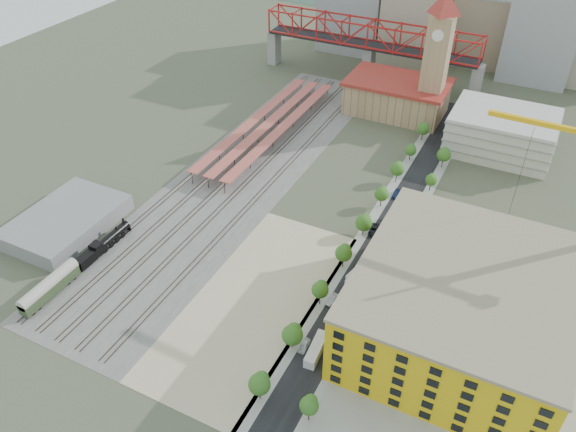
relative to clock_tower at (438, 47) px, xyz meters
The scene contains 32 objects.
ground 85.36m from the clock_tower, 95.71° to the right, with size 400.00×400.00×0.00m, color #474C38.
ballast_strip 81.63m from the clock_tower, 125.15° to the right, with size 36.00×165.00×0.06m, color #605E59.
dirt_lot 115.74m from the clock_tower, 96.14° to the right, with size 28.00×67.00×0.06m, color tan.
street_asphalt 71.48m from the clock_tower, 82.98° to the right, with size 12.00×170.00×0.06m, color black.
sidewalk_west 71.08m from the clock_tower, 87.80° to the right, with size 3.00×170.00×0.04m, color gray.
sidewalk_east 72.31m from the clock_tower, 78.27° to the right, with size 3.00×170.00×0.04m, color gray.
construction_pad 110.41m from the clock_tower, 69.69° to the right, with size 50.00×90.00×0.06m, color gray.
rail_tracks 82.57m from the clock_tower, 126.24° to the right, with size 26.56×160.00×0.18m.
platform_canopies 65.08m from the clock_tower, 144.47° to the right, with size 16.00×80.00×4.12m.
station_hall 25.65m from the clock_tower, behind, with size 38.00×24.00×13.10m.
clock_tower is the anchor object (origin of this frame).
parking_garage 36.81m from the clock_tower, 19.64° to the right, with size 34.00×26.00×14.00m, color silver.
truss_bridge 42.56m from the clock_tower, 142.85° to the left, with size 94.00×9.60×25.60m.
construction_building 107.36m from the clock_tower, 71.22° to the right, with size 44.60×50.60×18.80m.
warehouse 135.13m from the clock_tower, 123.93° to the right, with size 22.00×32.00×5.00m, color gray.
street_trees 80.70m from the clock_tower, 83.91° to the right, with size 15.40×124.40×8.00m.
skyline 62.60m from the clock_tower, 90.49° to the left, with size 133.00×46.00×60.00m.
distant_hills 213.32m from the clock_tower, 78.30° to the left, with size 647.00×264.00×227.00m.
locomotive 129.09m from the clock_tower, 117.34° to the right, with size 2.72×20.96×5.24m.
coach 146.49m from the clock_tower, 113.72° to the right, with size 3.01×17.46×5.48m.
site_trailer_a 122.57m from the clock_tower, 86.16° to the right, with size 2.51×9.55×2.61m, color silver.
site_trailer_b 105.28m from the clock_tower, 85.49° to the right, with size 2.68×10.18×2.79m, color silver.
site_trailer_c 97.54m from the clock_tower, 85.10° to the right, with size 2.30×8.74×2.39m, color silver.
site_trailer_d 95.41m from the clock_tower, 84.98° to the right, with size 2.71×10.30×2.82m, color silver.
car_0 122.33m from the clock_tower, 87.59° to the right, with size 1.76×4.37×1.49m, color silver.
car_1 106.81m from the clock_tower, 87.22° to the right, with size 1.52×4.35×1.43m, color #A7A7AC.
car_2 77.88m from the clock_tower, 86.06° to the right, with size 2.59×5.62×1.56m, color black.
car_3 59.85m from the clock_tower, 84.57° to the right, with size 1.90×4.66×1.35m, color navy.
car_4 119.98m from the clock_tower, 84.59° to the right, with size 1.85×4.61×1.57m, color silver.
car_5 106.63m from the clock_tower, 83.86° to the right, with size 1.71×4.89×1.61m, color #9D9CA1.
car_6 73.45m from the clock_tower, 80.68° to the right, with size 2.48×5.39×1.50m, color black.
car_7 64.20m from the clock_tower, 79.02° to the right, with size 1.87×4.60×1.34m, color navy.
Camera 1 is at (46.61, -114.39, 99.76)m, focal length 35.00 mm.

